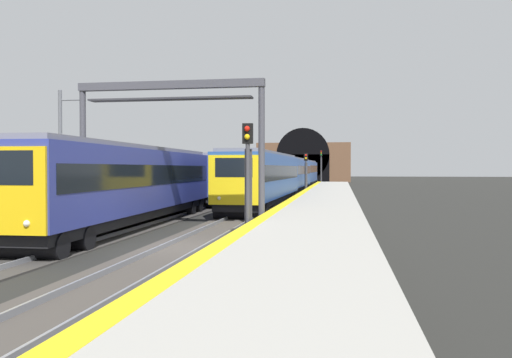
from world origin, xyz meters
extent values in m
plane|color=black|center=(0.00, 0.00, 0.00)|extent=(320.00, 320.00, 0.00)
cube|color=#9E9B93|center=(0.00, -4.23, 0.46)|extent=(112.00, 4.19, 0.93)
cube|color=yellow|center=(0.00, -2.39, 0.93)|extent=(112.00, 0.50, 0.01)
cube|color=#423D38|center=(0.00, 0.00, 0.03)|extent=(160.00, 3.05, 0.06)
cube|color=gray|center=(0.00, 0.72, 0.14)|extent=(160.00, 0.07, 0.15)
cube|color=gray|center=(0.00, -0.72, 0.14)|extent=(160.00, 0.07, 0.15)
cube|color=#383533|center=(0.00, 4.53, 0.03)|extent=(160.00, 3.06, 0.06)
cube|color=gray|center=(0.00, 5.25, 0.14)|extent=(160.00, 0.07, 0.15)
cube|color=gray|center=(0.00, 3.81, 0.14)|extent=(160.00, 0.07, 0.15)
cube|color=#264C99|center=(18.51, 0.00, 2.31)|extent=(18.43, 3.31, 2.83)
cube|color=black|center=(18.51, 0.00, 2.55)|extent=(17.69, 3.32, 0.95)
cube|color=slate|center=(18.51, 0.00, 3.83)|extent=(17.87, 2.86, 0.20)
cube|color=black|center=(18.51, 0.00, 0.73)|extent=(18.05, 2.95, 0.47)
cylinder|color=black|center=(10.29, 0.19, 0.42)|extent=(0.91, 2.68, 0.85)
cylinder|color=black|center=(12.09, 0.14, 0.42)|extent=(0.91, 2.68, 0.85)
cylinder|color=black|center=(24.94, -0.14, 0.42)|extent=(0.91, 2.68, 0.85)
cylinder|color=black|center=(26.74, -0.19, 0.42)|extent=(0.91, 2.68, 0.85)
cube|color=yellow|center=(9.29, 0.21, 2.22)|extent=(0.18, 2.78, 2.64)
cube|color=black|center=(9.24, 0.21, 2.88)|extent=(0.09, 2.03, 1.02)
sphere|color=#F2EACC|center=(9.21, -0.59, 1.25)|extent=(0.20, 0.20, 0.20)
sphere|color=#F2EACC|center=(9.25, 1.00, 1.25)|extent=(0.20, 0.20, 0.20)
cube|color=#264C99|center=(37.34, 0.00, 2.31)|extent=(18.43, 3.31, 2.83)
cube|color=black|center=(37.34, 0.00, 2.65)|extent=(17.69, 3.32, 0.86)
cube|color=slate|center=(37.34, 0.00, 3.83)|extent=(17.87, 2.86, 0.20)
cube|color=black|center=(37.34, 0.00, 0.73)|extent=(18.05, 2.95, 0.47)
cylinder|color=black|center=(29.57, 0.18, 0.42)|extent=(0.91, 2.68, 0.85)
cylinder|color=black|center=(31.37, 0.13, 0.42)|extent=(0.91, 2.68, 0.85)
cylinder|color=black|center=(43.32, -0.13, 0.42)|extent=(0.91, 2.68, 0.85)
cylinder|color=black|center=(45.12, -0.18, 0.42)|extent=(0.91, 2.68, 0.85)
cube|color=#264C99|center=(56.17, 0.00, 2.31)|extent=(18.43, 3.31, 2.83)
cube|color=black|center=(56.17, 0.00, 2.73)|extent=(17.69, 3.32, 0.97)
cube|color=slate|center=(56.17, 0.00, 3.83)|extent=(17.87, 2.86, 0.20)
cube|color=black|center=(56.17, 0.00, 0.73)|extent=(18.05, 2.95, 0.47)
cylinder|color=black|center=(48.14, 0.18, 0.42)|extent=(0.91, 2.68, 0.85)
cylinder|color=black|center=(49.94, 0.14, 0.42)|extent=(0.91, 2.68, 0.85)
cylinder|color=black|center=(62.41, -0.14, 0.42)|extent=(0.91, 2.68, 0.85)
cylinder|color=black|center=(64.21, -0.18, 0.42)|extent=(0.91, 2.68, 0.85)
cube|color=navy|center=(5.85, 4.53, 2.30)|extent=(19.53, 3.29, 2.78)
cube|color=black|center=(5.85, 4.53, 2.53)|extent=(18.75, 3.30, 0.93)
cube|color=slate|center=(5.85, 4.53, 3.79)|extent=(18.93, 2.85, 0.20)
cube|color=black|center=(5.85, 4.53, 0.73)|extent=(19.13, 2.94, 0.48)
cylinder|color=black|center=(-2.85, 4.33, 0.43)|extent=(0.92, 2.63, 0.86)
cylinder|color=black|center=(-1.05, 4.37, 0.43)|extent=(0.92, 2.63, 0.86)
cylinder|color=black|center=(12.76, 4.69, 0.43)|extent=(0.92, 2.63, 0.86)
cylinder|color=black|center=(14.56, 4.73, 0.43)|extent=(0.92, 2.63, 0.86)
cube|color=#E5B20F|center=(-3.92, 4.30, 2.19)|extent=(0.18, 2.73, 2.57)
cube|color=black|center=(-3.97, 4.30, 2.86)|extent=(0.09, 1.99, 1.00)
sphere|color=#F2EACC|center=(-3.96, 3.52, 1.26)|extent=(0.20, 0.20, 0.20)
cube|color=navy|center=(25.86, 4.53, 2.30)|extent=(19.53, 3.29, 2.78)
cube|color=black|center=(25.86, 4.53, 2.54)|extent=(18.75, 3.30, 0.90)
cube|color=slate|center=(25.86, 4.53, 3.79)|extent=(18.93, 2.85, 0.20)
cube|color=black|center=(25.86, 4.53, 0.73)|extent=(19.13, 2.94, 0.48)
cylinder|color=black|center=(17.34, 4.33, 0.43)|extent=(0.92, 2.63, 0.86)
cylinder|color=black|center=(19.14, 4.37, 0.43)|extent=(0.92, 2.63, 0.86)
cylinder|color=black|center=(32.58, 4.68, 0.43)|extent=(0.92, 2.63, 0.86)
cylinder|color=black|center=(34.38, 4.72, 0.43)|extent=(0.92, 2.63, 0.86)
cylinder|color=#38383D|center=(1.34, -1.97, 1.88)|extent=(0.16, 0.16, 3.75)
cube|color=black|center=(1.34, -1.97, 4.13)|extent=(0.20, 0.38, 0.75)
cube|color=#38383D|center=(1.48, -1.97, 1.88)|extent=(0.04, 0.28, 3.38)
sphere|color=red|center=(1.21, -1.97, 4.30)|extent=(0.20, 0.20, 0.20)
sphere|color=yellow|center=(1.21, -1.97, 4.00)|extent=(0.20, 0.20, 0.20)
cylinder|color=#38383D|center=(33.71, -1.97, 1.78)|extent=(0.16, 0.16, 3.56)
cube|color=black|center=(33.71, -1.97, 3.93)|extent=(0.20, 0.38, 0.75)
cube|color=#38383D|center=(33.85, -1.97, 1.78)|extent=(0.04, 0.28, 3.20)
sphere|color=red|center=(33.58, -1.97, 4.11)|extent=(0.20, 0.20, 0.20)
sphere|color=yellow|center=(33.58, -1.97, 3.81)|extent=(0.20, 0.20, 0.20)
cylinder|color=#38383D|center=(73.61, -1.97, 2.45)|extent=(0.16, 0.16, 4.89)
cube|color=black|center=(73.61, -1.97, 5.42)|extent=(0.20, 0.38, 1.05)
cube|color=#38383D|center=(73.75, -1.97, 2.45)|extent=(0.04, 0.28, 4.41)
sphere|color=red|center=(73.48, -1.97, 5.74)|extent=(0.20, 0.20, 0.20)
sphere|color=yellow|center=(73.48, -1.97, 5.44)|extent=(0.20, 0.20, 0.20)
sphere|color=green|center=(73.48, -1.97, 5.14)|extent=(0.20, 0.20, 0.20)
cylinder|color=#3F3F47|center=(4.94, 6.47, 3.21)|extent=(0.28, 0.28, 6.42)
cylinder|color=#3F3F47|center=(4.94, -1.94, 3.21)|extent=(0.28, 0.28, 6.42)
cube|color=#3F3F47|center=(4.94, 2.26, 6.59)|extent=(0.36, 8.68, 0.35)
cube|color=#2D2D33|center=(4.94, 2.26, 5.97)|extent=(0.70, 7.56, 0.08)
cube|color=brown|center=(88.97, 2.26, 4.01)|extent=(2.56, 19.19, 8.03)
cube|color=black|center=(87.65, 2.26, 2.81)|extent=(0.12, 10.74, 5.62)
cylinder|color=black|center=(87.65, 2.26, 5.62)|extent=(0.12, 10.74, 10.74)
cylinder|color=#595B60|center=(11.27, 11.26, 3.76)|extent=(0.22, 0.22, 7.51)
cylinder|color=#595B60|center=(11.27, 10.44, 6.91)|extent=(0.08, 1.64, 0.08)
camera|label=1|loc=(-17.51, -5.37, 2.85)|focal=36.36mm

